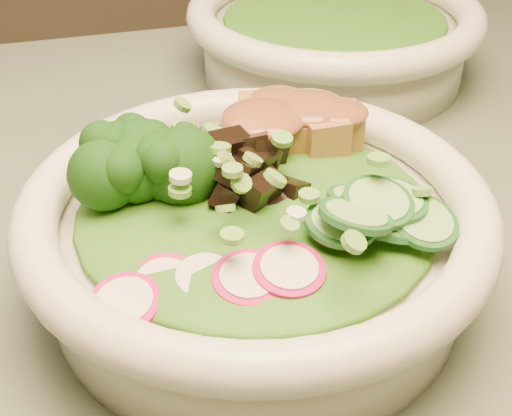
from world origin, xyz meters
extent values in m
cube|color=#546352|center=(0.00, 0.00, 0.73)|extent=(1.20, 0.80, 0.03)
cylinder|color=silver|center=(-0.21, -0.10, 0.78)|extent=(0.27, 0.27, 0.06)
torus|color=silver|center=(-0.21, -0.10, 0.82)|extent=(0.30, 0.30, 0.03)
cylinder|color=silver|center=(-0.04, 0.22, 0.78)|extent=(0.27, 0.27, 0.06)
torus|color=silver|center=(-0.04, 0.22, 0.82)|extent=(0.31, 0.31, 0.03)
ellipsoid|color=#215612|center=(-0.21, -0.10, 0.82)|extent=(0.23, 0.23, 0.03)
ellipsoid|color=#215612|center=(-0.04, 0.22, 0.82)|extent=(0.20, 0.20, 0.02)
ellipsoid|color=brown|center=(-0.17, -0.04, 0.85)|extent=(0.08, 0.06, 0.02)
camera|label=1|loc=(-0.31, -0.45, 1.07)|focal=50.00mm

